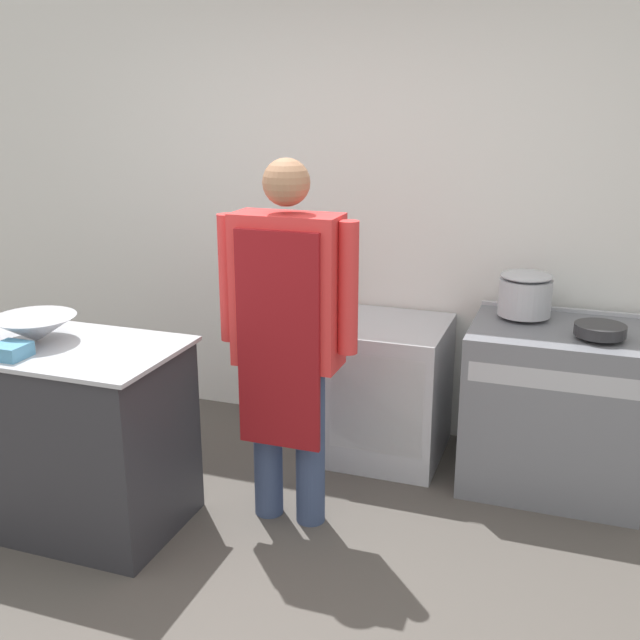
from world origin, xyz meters
The scene contains 9 objects.
wall_back centered at (0.00, 2.16, 1.35)m, with size 8.00×0.05×2.70m.
prep_counter centered at (-1.02, 0.58, 0.45)m, with size 1.19×0.67×0.90m.
stove centered at (1.18, 1.73, 0.43)m, with size 0.89×0.70×0.88m.
fridge_unit centered at (0.29, 1.78, 0.39)m, with size 0.60×0.66×0.78m.
person_cook centered at (0.00, 0.94, 1.00)m, with size 0.67×0.24×1.74m.
mixing_bowl centered at (-1.11, 0.59, 0.96)m, with size 0.38×0.38×0.12m.
plastic_tub centered at (-1.06, 0.37, 0.93)m, with size 0.14×0.14×0.06m.
stock_pot centered at (0.98, 1.86, 1.00)m, with size 0.27×0.27×0.24m.
saute_pan centered at (1.35, 1.61, 0.91)m, with size 0.24×0.24×0.05m.
Camera 1 is at (1.22, -2.08, 1.99)m, focal length 42.00 mm.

